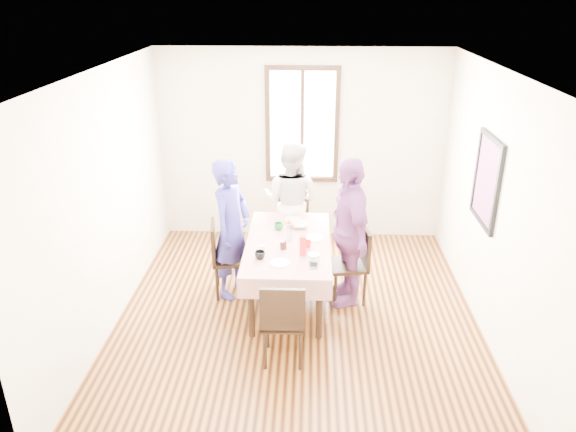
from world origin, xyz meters
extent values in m
plane|color=black|center=(0.00, 0.00, 0.00)|extent=(4.50, 4.50, 0.00)
plane|color=beige|center=(0.00, 2.25, 1.35)|extent=(4.00, 0.00, 4.00)
plane|color=beige|center=(2.00, 0.00, 1.35)|extent=(0.00, 4.50, 4.50)
cube|color=black|center=(0.00, 2.23, 1.65)|extent=(1.02, 0.06, 1.62)
cube|color=white|center=(0.00, 2.24, 1.65)|extent=(0.90, 0.02, 1.50)
cube|color=red|center=(1.98, 0.30, 1.55)|extent=(0.04, 0.76, 0.96)
cube|color=black|center=(-0.12, 0.37, 0.38)|extent=(0.83, 1.60, 0.75)
cube|color=#600506|center=(-0.12, 0.37, 0.76)|extent=(0.95, 1.72, 0.01)
cube|color=black|center=(-0.81, 0.52, 0.46)|extent=(0.48, 0.48, 0.91)
cube|color=black|center=(0.58, 0.42, 0.46)|extent=(0.48, 0.48, 0.91)
cube|color=black|center=(-0.12, 1.46, 0.46)|extent=(0.46, 0.46, 0.91)
cube|color=black|center=(-0.12, -0.73, 0.46)|extent=(0.42, 0.42, 0.91)
imported|color=navy|center=(-0.79, 0.52, 0.84)|extent=(0.60, 0.71, 1.67)
imported|color=silver|center=(-0.12, 1.44, 0.81)|extent=(0.95, 0.85, 1.63)
imported|color=#7B3E7E|center=(0.56, 0.42, 0.88)|extent=(0.65, 1.10, 1.75)
imported|color=black|center=(-0.40, -0.06, 0.81)|extent=(0.11, 0.11, 0.09)
imported|color=red|center=(0.11, 0.23, 0.80)|extent=(0.10, 0.10, 0.08)
imported|color=#0C7226|center=(-0.24, 0.70, 0.80)|extent=(0.13, 0.13, 0.08)
imported|color=white|center=(0.00, 0.77, 0.79)|extent=(0.22, 0.22, 0.05)
cube|color=red|center=(0.06, 0.05, 0.87)|extent=(0.07, 0.07, 0.23)
cylinder|color=white|center=(0.17, -0.08, 0.79)|extent=(0.12, 0.12, 0.06)
cylinder|color=black|center=(-0.16, 0.18, 0.81)|extent=(0.07, 0.07, 0.10)
cylinder|color=silver|center=(-0.38, 0.08, 0.81)|extent=(0.06, 0.06, 0.09)
cube|color=black|center=(0.17, -0.20, 0.77)|extent=(0.08, 0.15, 0.01)
cylinder|color=silver|center=(-0.10, 0.43, 0.82)|extent=(0.06, 0.06, 0.12)
cylinder|color=white|center=(0.18, 0.47, 0.77)|extent=(0.20, 0.20, 0.01)
cylinder|color=white|center=(-0.09, 0.98, 0.77)|extent=(0.20, 0.20, 0.01)
cylinder|color=white|center=(-0.18, -0.16, 0.77)|extent=(0.20, 0.20, 0.01)
cylinder|color=blue|center=(0.17, -0.08, 0.83)|extent=(0.12, 0.12, 0.01)
camera|label=1|loc=(0.12, -5.18, 3.45)|focal=33.93mm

